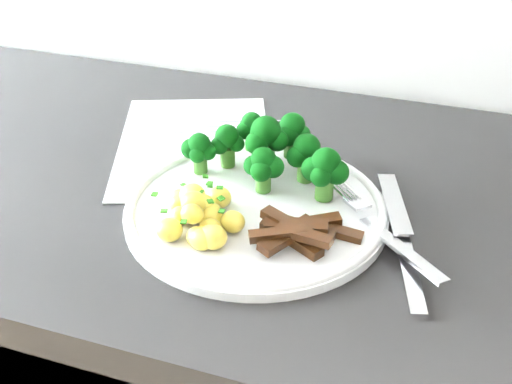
{
  "coord_description": "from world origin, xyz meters",
  "views": [
    {
      "loc": [
        0.19,
        1.04,
        1.31
      ],
      "look_at": [
        -0.01,
        1.61,
        0.93
      ],
      "focal_mm": 45.35,
      "sensor_mm": 36.0,
      "label": 1
    }
  ],
  "objects_px": {
    "beef_strips": "(299,231)",
    "knife": "(405,253)",
    "broccoli": "(273,149)",
    "potatoes": "(200,215)",
    "plate": "(256,208)",
    "fork": "(385,232)",
    "recipe_paper": "(194,144)"
  },
  "relations": [
    {
      "from": "recipe_paper",
      "to": "potatoes",
      "type": "xyz_separation_m",
      "value": [
        0.09,
        -0.19,
        0.02
      ]
    },
    {
      "from": "broccoli",
      "to": "potatoes",
      "type": "height_order",
      "value": "broccoli"
    },
    {
      "from": "beef_strips",
      "to": "fork",
      "type": "bearing_deg",
      "value": 19.13
    },
    {
      "from": "beef_strips",
      "to": "fork",
      "type": "relative_size",
      "value": 0.69
    },
    {
      "from": "beef_strips",
      "to": "plate",
      "type": "bearing_deg",
      "value": 144.94
    },
    {
      "from": "recipe_paper",
      "to": "potatoes",
      "type": "relative_size",
      "value": 3.22
    },
    {
      "from": "beef_strips",
      "to": "knife",
      "type": "relative_size",
      "value": 0.47
    },
    {
      "from": "knife",
      "to": "broccoli",
      "type": "bearing_deg",
      "value": 151.24
    },
    {
      "from": "broccoli",
      "to": "fork",
      "type": "bearing_deg",
      "value": -28.22
    },
    {
      "from": "recipe_paper",
      "to": "knife",
      "type": "bearing_deg",
      "value": -27.72
    },
    {
      "from": "potatoes",
      "to": "knife",
      "type": "height_order",
      "value": "potatoes"
    },
    {
      "from": "plate",
      "to": "knife",
      "type": "relative_size",
      "value": 1.26
    },
    {
      "from": "broccoli",
      "to": "potatoes",
      "type": "xyz_separation_m",
      "value": [
        -0.04,
        -0.12,
        -0.02
      ]
    },
    {
      "from": "plate",
      "to": "potatoes",
      "type": "xyz_separation_m",
      "value": [
        -0.04,
        -0.06,
        0.02
      ]
    },
    {
      "from": "plate",
      "to": "beef_strips",
      "type": "distance_m",
      "value": 0.08
    },
    {
      "from": "beef_strips",
      "to": "potatoes",
      "type": "bearing_deg",
      "value": -173.23
    },
    {
      "from": "recipe_paper",
      "to": "broccoli",
      "type": "bearing_deg",
      "value": -26.32
    },
    {
      "from": "beef_strips",
      "to": "recipe_paper",
      "type": "bearing_deg",
      "value": 138.2
    },
    {
      "from": "beef_strips",
      "to": "knife",
      "type": "distance_m",
      "value": 0.11
    },
    {
      "from": "plate",
      "to": "potatoes",
      "type": "relative_size",
      "value": 2.82
    },
    {
      "from": "recipe_paper",
      "to": "plate",
      "type": "bearing_deg",
      "value": -44.54
    },
    {
      "from": "plate",
      "to": "knife",
      "type": "distance_m",
      "value": 0.17
    },
    {
      "from": "recipe_paper",
      "to": "beef_strips",
      "type": "height_order",
      "value": "beef_strips"
    },
    {
      "from": "recipe_paper",
      "to": "potatoes",
      "type": "height_order",
      "value": "potatoes"
    },
    {
      "from": "fork",
      "to": "knife",
      "type": "xyz_separation_m",
      "value": [
        0.02,
        -0.01,
        -0.01
      ]
    },
    {
      "from": "broccoli",
      "to": "knife",
      "type": "distance_m",
      "value": 0.2
    },
    {
      "from": "fork",
      "to": "knife",
      "type": "distance_m",
      "value": 0.03
    },
    {
      "from": "recipe_paper",
      "to": "fork",
      "type": "xyz_separation_m",
      "value": [
        0.28,
        -0.14,
        0.02
      ]
    },
    {
      "from": "plate",
      "to": "potatoes",
      "type": "bearing_deg",
      "value": -128.16
    },
    {
      "from": "potatoes",
      "to": "fork",
      "type": "xyz_separation_m",
      "value": [
        0.19,
        0.04,
        -0.01
      ]
    },
    {
      "from": "potatoes",
      "to": "knife",
      "type": "relative_size",
      "value": 0.45
    },
    {
      "from": "potatoes",
      "to": "beef_strips",
      "type": "xyz_separation_m",
      "value": [
        0.11,
        0.01,
        -0.0
      ]
    }
  ]
}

